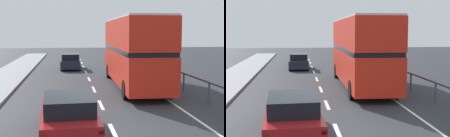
% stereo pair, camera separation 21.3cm
% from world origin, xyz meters
% --- Properties ---
extents(ground_plane, '(73.09, 120.00, 0.10)m').
position_xyz_m(ground_plane, '(0.00, 0.00, -0.05)').
color(ground_plane, '#2B2E34').
extents(lane_paint_markings, '(3.63, 46.00, 0.01)m').
position_xyz_m(lane_paint_markings, '(2.11, 8.76, 0.00)').
color(lane_paint_markings, silver).
rests_on(lane_paint_markings, ground).
extents(bridge_side_railing, '(0.10, 42.00, 1.06)m').
position_xyz_m(bridge_side_railing, '(5.19, 9.00, 0.86)').
color(bridge_side_railing, '#454659').
rests_on(bridge_side_railing, ground).
extents(double_decker_bus_red, '(2.70, 11.09, 4.29)m').
position_xyz_m(double_decker_bus_red, '(2.56, 9.10, 2.30)').
color(double_decker_bus_red, red).
rests_on(double_decker_bus_red, ground).
extents(hatchback_car_near, '(2.02, 4.48, 1.35)m').
position_xyz_m(hatchback_car_near, '(-1.54, -0.20, 0.65)').
color(hatchback_car_near, maroon).
rests_on(hatchback_car_near, ground).
extents(sedan_car_ahead, '(1.84, 4.44, 1.43)m').
position_xyz_m(sedan_car_ahead, '(-1.26, 19.50, 0.68)').
color(sedan_car_ahead, '#1B2235').
rests_on(sedan_car_ahead, ground).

